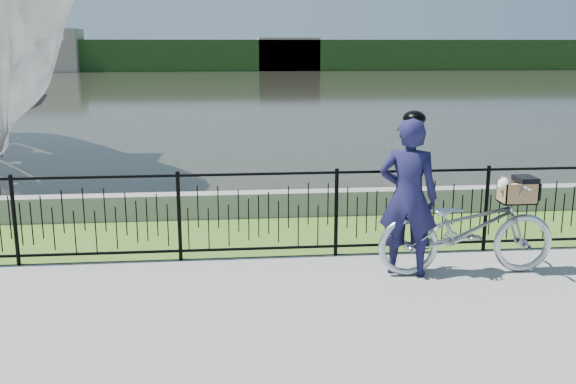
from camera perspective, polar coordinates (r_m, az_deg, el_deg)
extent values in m
plane|color=gray|center=(6.84, -1.85, -10.16)|extent=(120.00, 120.00, 0.00)
cube|color=#446C21|center=(9.28, -2.92, -3.80)|extent=(60.00, 2.00, 0.01)
plane|color=#27271E|center=(39.37, -5.09, 9.14)|extent=(120.00, 120.00, 0.00)
cube|color=gray|center=(10.19, -3.21, -1.12)|extent=(60.00, 0.30, 0.40)
cube|color=#24451A|center=(66.28, -5.39, 12.03)|extent=(120.00, 6.00, 3.00)
cube|color=gray|center=(66.64, -21.39, 11.64)|extent=(8.00, 4.00, 4.00)
cube|color=gray|center=(65.10, 0.03, 12.15)|extent=(6.00, 3.00, 3.20)
imported|color=#B3B7BF|center=(7.90, 15.58, -3.14)|extent=(2.12, 0.74, 1.12)
cube|color=black|center=(8.05, 19.65, -0.88)|extent=(0.38, 0.18, 0.02)
cube|color=#977345|center=(8.05, 19.65, -0.83)|extent=(0.40, 0.28, 0.01)
cube|color=#977345|center=(8.15, 19.32, 0.21)|extent=(0.40, 0.01, 0.25)
cube|color=#977345|center=(7.91, 20.13, -0.23)|extent=(0.40, 0.01, 0.25)
cube|color=#977345|center=(8.11, 20.94, 0.02)|extent=(0.01, 0.28, 0.25)
cube|color=#977345|center=(7.95, 18.47, -0.04)|extent=(0.01, 0.28, 0.25)
cube|color=black|center=(8.03, 20.37, 1.09)|extent=(0.22, 0.30, 0.06)
cube|color=black|center=(8.11, 21.06, 0.20)|extent=(0.02, 0.30, 0.20)
ellipsoid|color=silver|center=(8.02, 19.59, 0.02)|extent=(0.31, 0.22, 0.20)
sphere|color=silver|center=(7.91, 18.66, 0.67)|extent=(0.15, 0.15, 0.15)
sphere|color=silver|center=(7.88, 18.38, 0.42)|extent=(0.07, 0.07, 0.07)
sphere|color=black|center=(7.86, 18.24, 0.37)|extent=(0.02, 0.02, 0.02)
cone|color=#A16B43|center=(7.95, 18.52, 1.19)|extent=(0.06, 0.08, 0.08)
cone|color=#A16B43|center=(7.87, 18.95, 1.04)|extent=(0.06, 0.08, 0.08)
imported|color=#16153C|center=(7.64, 10.62, -0.45)|extent=(0.80, 0.66, 1.88)
ellipsoid|color=black|center=(7.49, 10.92, 6.41)|extent=(0.26, 0.29, 0.18)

